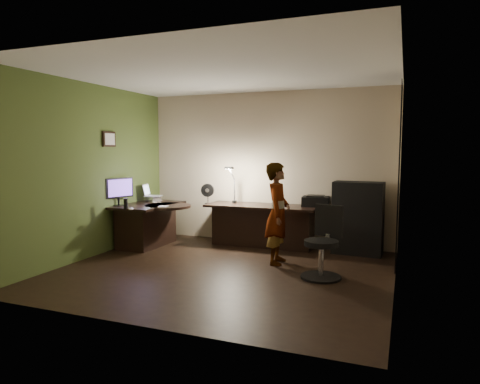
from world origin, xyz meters
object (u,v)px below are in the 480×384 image
(desk_right, at_px, (262,226))
(office_chair, at_px, (321,243))
(desk_left, at_px, (149,225))
(cabinet, at_px, (358,218))
(monitor, at_px, (119,196))
(person, at_px, (278,213))

(desk_right, xyz_separation_m, office_chair, (1.31, -1.47, 0.11))
(desk_left, distance_m, cabinet, 3.55)
(desk_right, bearing_deg, desk_left, -160.33)
(desk_right, bearing_deg, monitor, -155.25)
(desk_left, xyz_separation_m, monitor, (-0.35, -0.35, 0.54))
(desk_left, distance_m, monitor, 0.73)
(desk_right, bearing_deg, office_chair, -48.45)
(person, bearing_deg, cabinet, -52.02)
(cabinet, height_order, monitor, cabinet)
(desk_left, height_order, office_chair, office_chair)
(desk_right, distance_m, person, 1.18)
(monitor, bearing_deg, desk_left, 63.89)
(cabinet, relative_size, person, 0.78)
(monitor, distance_m, person, 2.78)
(office_chair, bearing_deg, person, 160.73)
(person, bearing_deg, desk_right, 24.22)
(monitor, bearing_deg, office_chair, 11.22)
(desk_right, xyz_separation_m, person, (0.56, -0.96, 0.38))
(desk_left, distance_m, desk_right, 1.97)
(cabinet, height_order, office_chair, cabinet)
(desk_right, relative_size, person, 1.29)
(desk_right, height_order, office_chair, office_chair)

